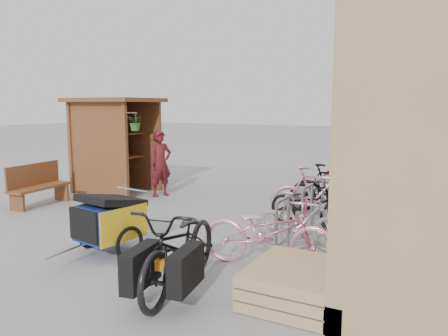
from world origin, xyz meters
The scene contains 17 objects.
ground centered at (0.00, 0.00, 0.00)m, with size 80.00×80.00×0.00m, color gray.
kiosk centered at (-3.28, 2.47, 1.55)m, with size 2.49×1.65×2.40m.
bike_rack centered at (2.30, 2.40, 0.52)m, with size 0.05×5.35×0.86m.
pallet_stack centered at (3.00, -1.40, 0.21)m, with size 1.00×1.20×0.40m.
bench centered at (-3.68, 0.47, 0.48)m, with size 0.58×1.51×0.93m.
shopping_carts centered at (3.00, 6.39, 0.59)m, with size 0.57×1.91×1.02m.
child_trailer centered at (-0.02, -1.17, 0.53)m, with size 1.01×1.64×0.95m.
cargo_bike centered at (1.68, -1.78, 0.53)m, with size 1.06×2.13×1.07m.
person_kiosk centered at (-1.86, 2.60, 0.81)m, with size 0.59×0.39×1.62m, color maroon.
bike_0 centered at (2.30, -0.52, 0.49)m, with size 0.64×1.85×0.97m, color #F49EC0.
bike_1 centered at (2.47, 0.37, 0.45)m, with size 0.42×1.50×0.90m, color #B3B2AF.
bike_2 centered at (2.21, 1.53, 0.43)m, with size 0.57×1.64×0.86m, color black.
bike_3 centered at (2.20, 2.11, 0.53)m, with size 0.50×1.77×1.07m, color #F49EC0.
bike_4 centered at (2.27, 2.81, 0.46)m, with size 0.61×1.75×0.92m, color black.
bike_5 centered at (2.21, 3.13, 0.50)m, with size 0.47×1.65×0.99m, color black.
bike_6 centered at (2.36, 4.06, 0.45)m, with size 0.59×1.70×0.89m, color #B3B2AF.
bike_7 centered at (2.42, 4.33, 0.53)m, with size 0.50×1.76×1.06m, color maroon.
Camera 1 is at (4.54, -5.96, 2.23)m, focal length 35.00 mm.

